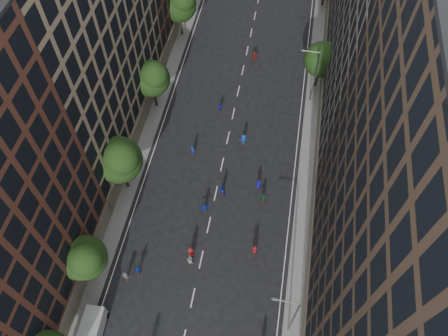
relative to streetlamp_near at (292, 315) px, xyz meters
name	(u,v)px	position (x,y,z in m)	size (l,w,h in m)	color
ground	(233,116)	(-10.37, 28.00, -5.17)	(240.00, 240.00, 0.00)	black
sidewalk_left	(164,69)	(-22.37, 35.50, -5.09)	(4.00, 105.00, 0.15)	slate
sidewalk_right	(320,89)	(1.63, 35.50, -5.09)	(4.00, 105.00, 0.15)	slate
bldg_left_b	(55,24)	(-29.37, 23.00, 11.83)	(14.00, 26.00, 34.00)	#998264
bldg_right_a	(437,247)	(8.63, 3.00, 12.83)	(14.00, 30.00, 36.00)	#463325
bldg_right_b	(408,16)	(8.63, 32.00, 11.33)	(14.00, 28.00, 33.00)	#6C6359
tree_left_1	(85,258)	(-21.39, 1.86, 0.38)	(4.80, 4.80, 8.21)	black
tree_left_2	(120,159)	(-21.36, 13.83, 1.19)	(5.60, 5.60, 9.45)	black
tree_left_3	(152,77)	(-21.38, 27.85, 0.65)	(5.00, 5.00, 8.58)	black
tree_left_4	(180,3)	(-21.37, 43.84, 0.93)	(5.40, 5.40, 9.08)	black
tree_right_a	(323,58)	(1.02, 35.85, 0.46)	(5.00, 5.00, 8.39)	black
streetlamp_near	(292,315)	(0.00, 0.00, 0.00)	(2.64, 0.22, 9.06)	#595B60
streetlamp_far	(314,74)	(0.00, 33.00, 0.00)	(2.64, 0.22, 9.06)	#595B60
cargo_van	(92,329)	(-19.67, -3.86, -3.93)	(2.29, 4.52, 2.36)	#B2B2B4
skater_4	(138,270)	(-16.96, 3.18, -4.32)	(0.99, 0.41, 1.69)	#1434A8
skater_6	(191,252)	(-11.61, 6.35, -4.29)	(0.86, 0.56, 1.76)	#AA1E1C
skater_7	(254,250)	(-4.48, 7.82, -4.21)	(0.70, 0.46, 1.93)	maroon
skater_8	(190,260)	(-11.50, 5.41, -4.38)	(0.77, 0.60, 1.58)	#B3B4AF
skater_9	(126,276)	(-18.08, 2.30, -4.39)	(1.00, 0.58, 1.55)	#47484C
skater_10	(263,199)	(-4.34, 14.81, -4.33)	(0.99, 0.41, 1.68)	#1B5B32
skater_11	(204,208)	(-11.25, 12.21, -4.36)	(1.49, 0.47, 1.61)	#153DB2
skater_12	(258,184)	(-5.21, 16.79, -4.38)	(0.77, 0.50, 1.57)	#111190
skater_13	(193,150)	(-14.53, 20.48, -4.31)	(0.63, 0.41, 1.72)	navy
skater_14	(222,190)	(-9.58, 15.16, -4.32)	(0.83, 0.64, 1.70)	#122095
skater_15	(243,140)	(-8.15, 23.34, -4.27)	(1.16, 0.67, 1.80)	#163FB3
skater_16	(220,108)	(-12.36, 28.60, -4.41)	(0.88, 0.37, 1.51)	#2117BD
skater_17	(254,56)	(-8.96, 40.00, -4.36)	(1.51, 0.48, 1.62)	maroon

